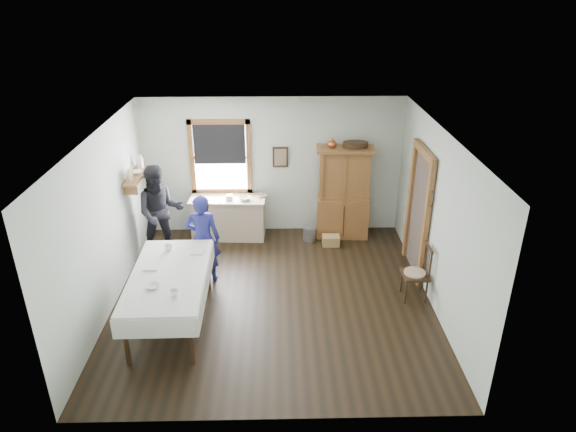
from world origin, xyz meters
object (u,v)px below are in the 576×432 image
(dining_table, at_px, (171,298))
(pail, at_px, (310,233))
(work_counter, at_px, (228,218))
(figure_dark, at_px, (161,215))
(woman_blue, at_px, (203,242))
(china_hutch, at_px, (343,193))
(wicker_basket, at_px, (331,240))
(spindle_chair, at_px, (415,272))

(dining_table, bearing_deg, pail, 49.69)
(work_counter, bearing_deg, dining_table, -99.70)
(figure_dark, bearing_deg, woman_blue, -58.26)
(work_counter, height_order, china_hutch, china_hutch)
(work_counter, distance_m, dining_table, 2.83)
(wicker_basket, height_order, woman_blue, woman_blue)
(spindle_chair, height_order, figure_dark, figure_dark)
(work_counter, xyz_separation_m, spindle_chair, (3.12, -2.20, 0.06))
(wicker_basket, bearing_deg, china_hutch, 58.45)
(dining_table, bearing_deg, work_counter, 77.55)
(figure_dark, bearing_deg, pail, -2.51)
(dining_table, height_order, spindle_chair, spindle_chair)
(pail, xyz_separation_m, wicker_basket, (0.39, -0.21, -0.05))
(china_hutch, bearing_deg, pail, -159.63)
(woman_blue, distance_m, figure_dark, 1.22)
(spindle_chair, xyz_separation_m, wicker_basket, (-1.14, 1.81, -0.38))
(spindle_chair, xyz_separation_m, woman_blue, (-3.40, 0.64, 0.25))
(work_counter, relative_size, woman_blue, 1.01)
(spindle_chair, xyz_separation_m, pail, (-1.54, 2.02, -0.33))
(spindle_chair, distance_m, wicker_basket, 2.17)
(work_counter, xyz_separation_m, china_hutch, (2.24, 0.03, 0.49))
(figure_dark, bearing_deg, dining_table, -89.11)
(spindle_chair, height_order, woman_blue, woman_blue)
(woman_blue, bearing_deg, dining_table, 75.58)
(spindle_chair, bearing_deg, china_hutch, 110.17)
(wicker_basket, xyz_separation_m, figure_dark, (-3.12, -0.31, 0.71))
(pail, distance_m, woman_blue, 2.39)
(work_counter, relative_size, spindle_chair, 1.54)
(spindle_chair, bearing_deg, wicker_basket, 120.69)
(figure_dark, bearing_deg, work_counter, 18.14)
(china_hutch, bearing_deg, figure_dark, -164.71)
(work_counter, distance_m, wicker_basket, 2.04)
(dining_table, bearing_deg, figure_dark, 104.30)
(work_counter, xyz_separation_m, pail, (1.59, -0.17, -0.27))
(wicker_basket, bearing_deg, dining_table, -137.47)
(pail, bearing_deg, woman_blue, -143.33)
(china_hutch, height_order, figure_dark, china_hutch)
(spindle_chair, distance_m, woman_blue, 3.46)
(woman_blue, bearing_deg, wicker_basket, -151.30)
(wicker_basket, bearing_deg, work_counter, 168.93)
(china_hutch, relative_size, woman_blue, 1.27)
(china_hutch, distance_m, dining_table, 4.02)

